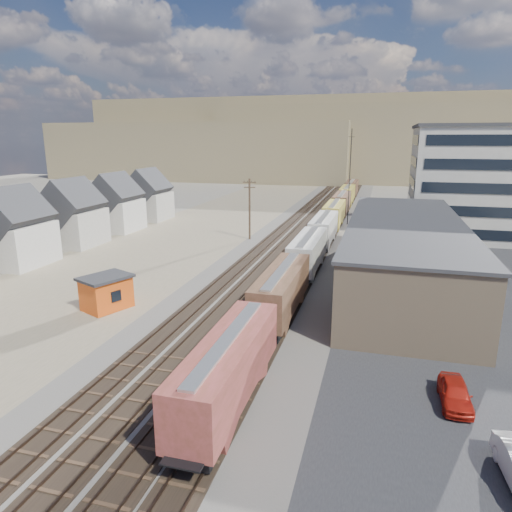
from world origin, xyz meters
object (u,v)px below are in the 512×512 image
(freight_train, at_px, (329,220))
(parked_car_blue, at_px, (439,228))
(maintenance_shed, at_px, (106,292))
(utility_pole_north, at_px, (250,208))
(parked_car_red, at_px, (455,394))

(freight_train, relative_size, parked_car_blue, 20.94)
(freight_train, bearing_deg, maintenance_shed, -112.90)
(utility_pole_north, distance_m, parked_car_red, 50.28)
(freight_train, bearing_deg, parked_car_blue, 24.90)
(utility_pole_north, relative_size, parked_car_blue, 1.75)
(utility_pole_north, bearing_deg, parked_car_red, -58.82)
(freight_train, relative_size, utility_pole_north, 11.97)
(freight_train, xyz_separation_m, parked_car_red, (13.63, -49.11, -2.03))
(parked_car_red, bearing_deg, utility_pole_north, 120.08)
(utility_pole_north, bearing_deg, freight_train, 27.02)
(utility_pole_north, relative_size, maintenance_shed, 1.78)
(utility_pole_north, height_order, parked_car_blue, utility_pole_north)
(utility_pole_north, bearing_deg, parked_car_blue, 25.75)
(utility_pole_north, distance_m, maintenance_shed, 34.50)
(utility_pole_north, xyz_separation_m, parked_car_blue, (30.85, 14.88, -4.50))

